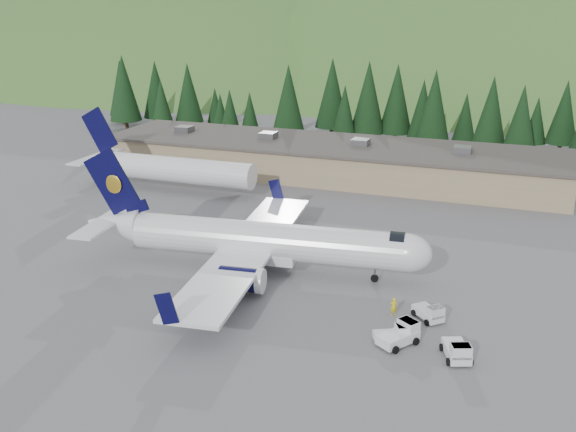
# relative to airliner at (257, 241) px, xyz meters

# --- Properties ---
(ground) EXTENTS (600.00, 600.00, 0.00)m
(ground) POSITION_rel_airliner_xyz_m (1.04, 0.12, -3.17)
(ground) COLOR slate
(airliner) EXTENTS (35.88, 33.74, 11.90)m
(airliner) POSITION_rel_airliner_xyz_m (0.00, 0.00, 0.00)
(airliner) COLOR white
(airliner) RESTS_ON ground
(second_airliner) EXTENTS (27.50, 11.00, 10.05)m
(second_airliner) POSITION_rel_airliner_xyz_m (-23.88, 22.12, 0.15)
(second_airliner) COLOR white
(second_airliner) RESTS_ON ground
(baggage_tug_a) EXTENTS (2.97, 2.45, 1.41)m
(baggage_tug_a) POSITION_rel_airliner_xyz_m (15.71, -9.41, -2.54)
(baggage_tug_a) COLOR silver
(baggage_tug_a) RESTS_ON ground
(baggage_tug_b) EXTENTS (3.07, 3.12, 1.55)m
(baggage_tug_b) POSITION_rel_airliner_xyz_m (17.93, -4.79, -2.47)
(baggage_tug_b) COLOR silver
(baggage_tug_b) RESTS_ON ground
(baggage_tug_c) EXTENTS (3.32, 3.73, 1.80)m
(baggage_tug_c) POSITION_rel_airliner_xyz_m (16.31, -9.52, -2.37)
(baggage_tug_c) COLOR silver
(baggage_tug_c) RESTS_ON ground
(terminal_building) EXTENTS (71.00, 17.00, 6.10)m
(terminal_building) POSITION_rel_airliner_xyz_m (-3.97, 38.12, -0.55)
(terminal_building) COLOR #8E8357
(terminal_building) RESTS_ON ground
(baggage_tug_d) EXTENTS (2.77, 3.54, 1.70)m
(baggage_tug_d) POSITION_rel_airliner_xyz_m (20.82, -10.53, -2.41)
(baggage_tug_d) COLOR silver
(baggage_tug_d) RESTS_ON ground
(ramp_worker) EXTENTS (0.71, 0.60, 1.64)m
(ramp_worker) POSITION_rel_airliner_xyz_m (14.82, -4.91, -2.35)
(ramp_worker) COLOR yellow
(ramp_worker) RESTS_ON ground
(tree_line) EXTENTS (112.74, 17.85, 14.34)m
(tree_line) POSITION_rel_airliner_xyz_m (-6.63, 61.27, 4.58)
(tree_line) COLOR black
(tree_line) RESTS_ON ground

